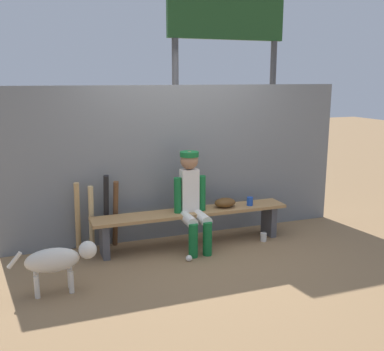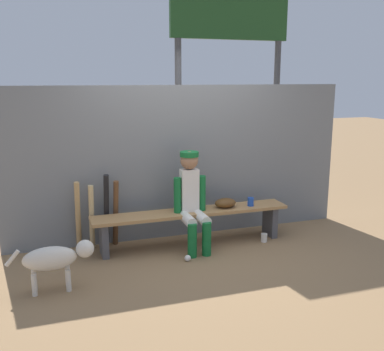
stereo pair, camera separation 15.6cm
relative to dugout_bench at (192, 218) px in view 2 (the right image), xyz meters
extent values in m
plane|color=olive|center=(0.00, 0.00, -0.35)|extent=(30.00, 30.00, 0.00)
cube|color=slate|center=(0.00, 0.40, 0.64)|extent=(4.55, 0.03, 1.99)
cube|color=#AD7F4C|center=(0.00, 0.00, 0.08)|extent=(2.50, 0.36, 0.04)
cube|color=#4C4C51|center=(-1.10, 0.00, -0.15)|extent=(0.08, 0.29, 0.41)
cube|color=#4C4C51|center=(1.10, 0.00, -0.15)|extent=(0.08, 0.29, 0.41)
cube|color=silver|center=(-0.03, 0.00, 0.36)|extent=(0.22, 0.13, 0.53)
sphere|color=#9E7051|center=(-0.03, 0.00, 0.74)|extent=(0.22, 0.22, 0.22)
cylinder|color=#14662D|center=(-0.03, 0.00, 0.82)|extent=(0.23, 0.23, 0.06)
cylinder|color=silver|center=(-0.12, -0.19, 0.06)|extent=(0.13, 0.38, 0.13)
cylinder|color=#14662D|center=(-0.12, -0.38, -0.15)|extent=(0.11, 0.11, 0.41)
cylinder|color=#14662D|center=(-0.19, -0.02, 0.31)|extent=(0.09, 0.09, 0.45)
cylinder|color=silver|center=(0.06, -0.19, 0.06)|extent=(0.13, 0.38, 0.13)
cylinder|color=#14662D|center=(0.06, -0.38, -0.15)|extent=(0.11, 0.11, 0.41)
cylinder|color=#14662D|center=(0.13, -0.02, 0.31)|extent=(0.09, 0.09, 0.45)
ellipsoid|color=#593819|center=(0.45, 0.00, 0.16)|extent=(0.28, 0.20, 0.12)
cylinder|color=brown|center=(-0.91, 0.26, 0.08)|extent=(0.08, 0.22, 0.86)
cylinder|color=black|center=(-1.03, 0.25, 0.12)|extent=(0.07, 0.23, 0.95)
cylinder|color=tan|center=(-1.21, 0.26, 0.06)|extent=(0.07, 0.13, 0.82)
cylinder|color=tan|center=(-1.37, 0.29, 0.08)|extent=(0.07, 0.20, 0.87)
sphere|color=white|center=(-0.21, -0.48, -0.32)|extent=(0.07, 0.07, 0.07)
cylinder|color=silver|center=(0.92, -0.20, -0.30)|extent=(0.08, 0.08, 0.11)
cylinder|color=#1E47AD|center=(0.79, -0.04, 0.15)|extent=(0.08, 0.08, 0.11)
cylinder|color=#3F3F42|center=(0.27, 1.46, 0.97)|extent=(0.10, 0.10, 2.64)
cylinder|color=#3F3F42|center=(1.93, 1.46, 0.97)|extent=(0.10, 0.10, 2.64)
cube|color=#1E471E|center=(1.10, 1.46, 2.73)|extent=(1.90, 0.08, 0.88)
ellipsoid|color=beige|center=(-1.72, -0.75, -0.01)|extent=(0.52, 0.20, 0.24)
sphere|color=beige|center=(-1.38, -0.75, 0.05)|extent=(0.18, 0.18, 0.18)
cylinder|color=beige|center=(-2.06, -0.75, 0.04)|extent=(0.15, 0.04, 0.16)
cylinder|color=beige|center=(-1.56, -0.69, -0.24)|extent=(0.05, 0.05, 0.22)
cylinder|color=beige|center=(-1.56, -0.81, -0.24)|extent=(0.05, 0.05, 0.22)
cylinder|color=beige|center=(-1.88, -0.69, -0.24)|extent=(0.05, 0.05, 0.22)
cylinder|color=beige|center=(-1.88, -0.81, -0.24)|extent=(0.05, 0.05, 0.22)
camera|label=1|loc=(-1.85, -5.03, 1.72)|focal=41.87mm
camera|label=2|loc=(-1.71, -5.09, 1.72)|focal=41.87mm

